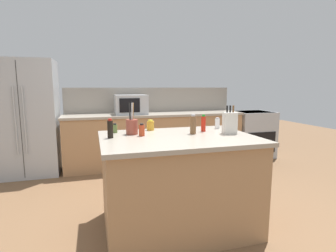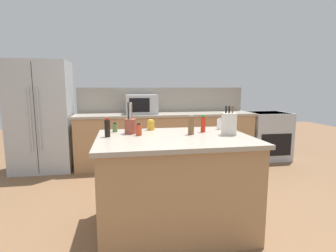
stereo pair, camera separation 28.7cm
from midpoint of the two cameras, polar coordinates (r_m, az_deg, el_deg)
ground_plane at (r=2.87m, az=-0.99°, el=-21.00°), size 14.00×14.00×0.00m
back_counter_run at (r=4.81m, az=-4.39°, el=-2.83°), size 3.21×0.66×0.94m
wall_backsplash at (r=5.03m, az=-5.21°, el=5.70°), size 3.17×0.03×0.46m
kitchen_island at (r=2.67m, az=-1.02°, el=-12.17°), size 1.49×1.06×0.94m
refrigerator at (r=4.84m, az=-30.03°, el=1.49°), size 0.95×0.75×1.84m
range_oven at (r=5.57m, az=16.48°, el=-1.63°), size 0.76×0.65×0.92m
microwave at (r=4.65m, az=-9.82°, el=4.62°), size 0.55×0.39×0.34m
knife_block at (r=2.70m, az=10.37°, el=0.67°), size 0.14×0.12×0.29m
utensil_crock at (r=2.69m, az=-10.92°, el=-0.06°), size 0.12×0.12×0.32m
honey_jar at (r=2.91m, az=-6.66°, el=0.10°), size 0.08×0.08×0.12m
spice_jar_paprika at (r=2.58m, az=-8.92°, el=-0.92°), size 0.06×0.06×0.12m
soy_sauce_bottle at (r=2.54m, az=-15.67°, el=-0.65°), size 0.05×0.05×0.18m
hot_sauce_bottle at (r=2.81m, az=4.83°, el=0.51°), size 0.05×0.05×0.18m
pepper_grinder at (r=2.65m, az=2.41°, el=0.28°), size 0.06×0.06×0.20m
salt_shaker at (r=3.04m, az=8.08°, el=0.56°), size 0.06×0.06×0.13m
spice_jar_oregano at (r=2.82m, az=-14.37°, el=-0.53°), size 0.05×0.05×0.10m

